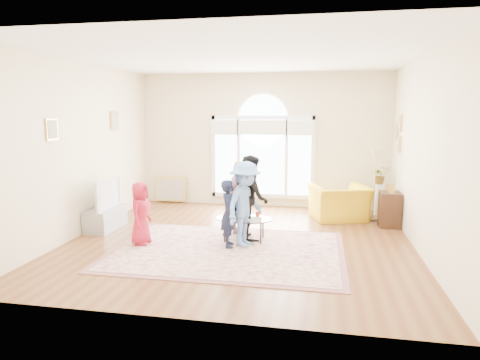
% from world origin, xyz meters
% --- Properties ---
extents(ground, '(6.00, 6.00, 0.00)m').
position_xyz_m(ground, '(0.00, 0.00, 0.00)').
color(ground, brown).
rests_on(ground, ground).
extents(room_shell, '(6.00, 6.00, 6.00)m').
position_xyz_m(room_shell, '(0.01, 2.83, 1.57)').
color(room_shell, beige).
rests_on(room_shell, ground).
extents(area_rug, '(3.60, 2.60, 0.02)m').
position_xyz_m(area_rug, '(-0.09, -0.60, 0.01)').
color(area_rug, beige).
rests_on(area_rug, ground).
extents(rug_border, '(3.80, 2.80, 0.01)m').
position_xyz_m(rug_border, '(-0.09, -0.60, 0.01)').
color(rug_border, '#8E5A58').
rests_on(rug_border, ground).
extents(tv_console, '(0.45, 1.00, 0.42)m').
position_xyz_m(tv_console, '(-2.75, 0.30, 0.21)').
color(tv_console, '#92949A').
rests_on(tv_console, ground).
extents(television, '(0.17, 1.01, 0.58)m').
position_xyz_m(television, '(-2.74, 0.30, 0.71)').
color(television, black).
rests_on(television, tv_console).
extents(coffee_table, '(1.02, 0.67, 0.54)m').
position_xyz_m(coffee_table, '(0.08, -0.00, 0.40)').
color(coffee_table, silver).
rests_on(coffee_table, ground).
extents(armchair, '(1.38, 1.29, 0.74)m').
position_xyz_m(armchair, '(1.81, 1.89, 0.37)').
color(armchair, gold).
rests_on(armchair, ground).
extents(side_cabinet, '(0.40, 0.50, 0.70)m').
position_xyz_m(side_cabinet, '(2.78, 1.52, 0.35)').
color(side_cabinet, black).
rests_on(side_cabinet, ground).
extents(floor_lamp, '(0.27, 0.27, 1.51)m').
position_xyz_m(floor_lamp, '(2.52, 1.96, 1.28)').
color(floor_lamp, black).
rests_on(floor_lamp, ground).
extents(plant_pedestal, '(0.20, 0.20, 0.70)m').
position_xyz_m(plant_pedestal, '(2.70, 2.50, 0.35)').
color(plant_pedestal, white).
rests_on(plant_pedestal, ground).
extents(potted_plant, '(0.42, 0.39, 0.40)m').
position_xyz_m(potted_plant, '(2.70, 2.50, 0.90)').
color(potted_plant, '#33722D').
rests_on(potted_plant, plant_pedestal).
extents(leaning_picture, '(0.80, 0.14, 0.62)m').
position_xyz_m(leaning_picture, '(-2.32, 2.90, 0.00)').
color(leaning_picture, tan).
rests_on(leaning_picture, ground).
extents(child_red, '(0.36, 0.54, 1.09)m').
position_xyz_m(child_red, '(-1.64, -0.53, 0.56)').
color(child_red, '#AE1831').
rests_on(child_red, area_rug).
extents(child_navy, '(0.36, 0.47, 1.15)m').
position_xyz_m(child_navy, '(-0.11, -0.40, 0.59)').
color(child_navy, '#151B33').
rests_on(child_navy, area_rug).
extents(child_black, '(0.80, 0.89, 1.51)m').
position_xyz_m(child_black, '(0.18, 0.12, 0.78)').
color(child_black, black).
rests_on(child_black, area_rug).
extents(child_pink, '(0.57, 0.86, 1.36)m').
position_xyz_m(child_pink, '(-0.11, 0.45, 0.70)').
color(child_pink, '#CF8CA6').
rests_on(child_pink, area_rug).
extents(child_blue, '(0.85, 1.07, 1.44)m').
position_xyz_m(child_blue, '(0.15, -0.28, 0.74)').
color(child_blue, '#6695E2').
rests_on(child_blue, area_rug).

